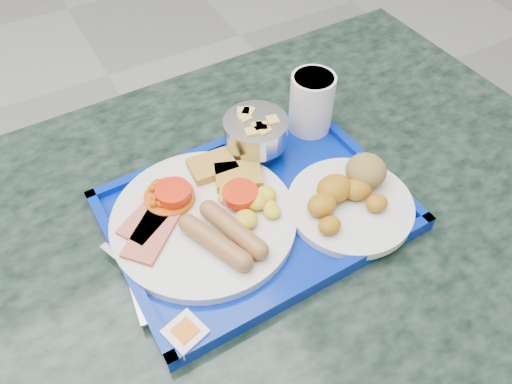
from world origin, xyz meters
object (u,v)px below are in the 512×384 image
table (244,298)px  tray (256,212)px  fruit_bowl (256,131)px  juice_cup (312,101)px  bread_plate (351,196)px  main_plate (210,213)px

table → tray: bearing=27.6°
fruit_bowl → juice_cup: 0.11m
tray → juice_cup: juice_cup is taller
tray → bread_plate: 0.14m
table → tray: 0.20m
main_plate → table: bearing=-46.5°
main_plate → fruit_bowl: size_ratio=2.62×
juice_cup → main_plate: bearing=-157.1°
main_plate → fruit_bowl: (0.13, 0.09, 0.03)m
main_plate → tray: bearing=-14.4°
table → fruit_bowl: fruit_bowl is taller
tray → fruit_bowl: size_ratio=4.18×
fruit_bowl → main_plate: bearing=-144.8°
table → main_plate: main_plate is taller
bread_plate → table: bearing=165.7°
fruit_bowl → tray: bearing=-119.1°
tray → fruit_bowl: fruit_bowl is taller
table → bread_plate: 0.28m
main_plate → bread_plate: size_ratio=1.43×
juice_cup → bread_plate: bearing=-104.1°
table → fruit_bowl: bearing=53.1°
bread_plate → fruit_bowl: (-0.07, 0.16, 0.03)m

